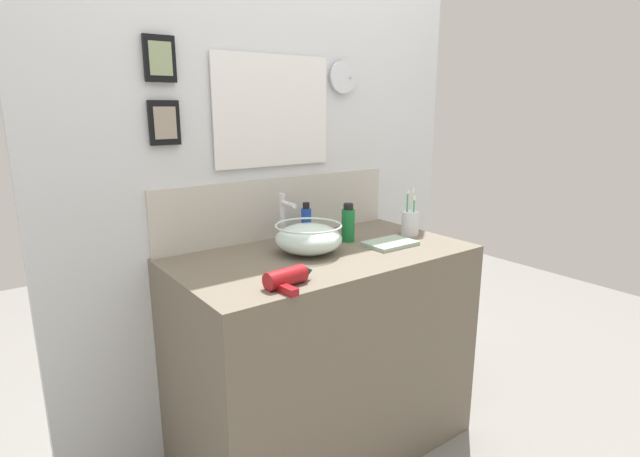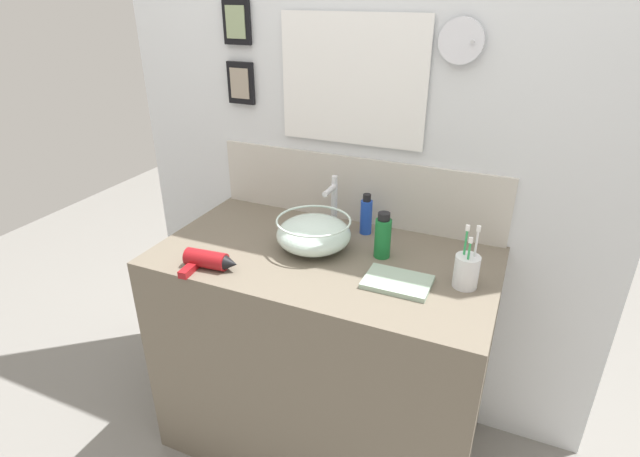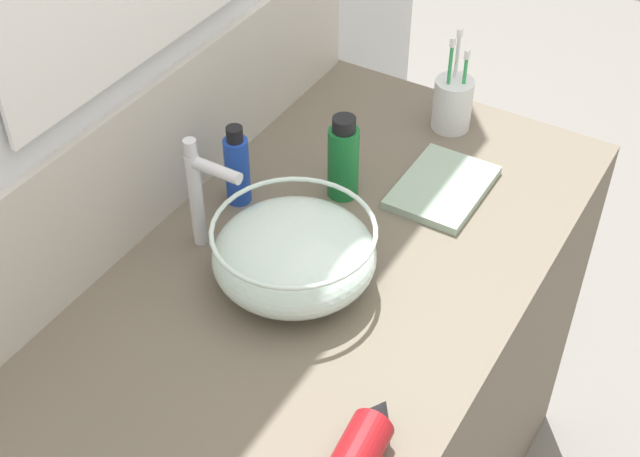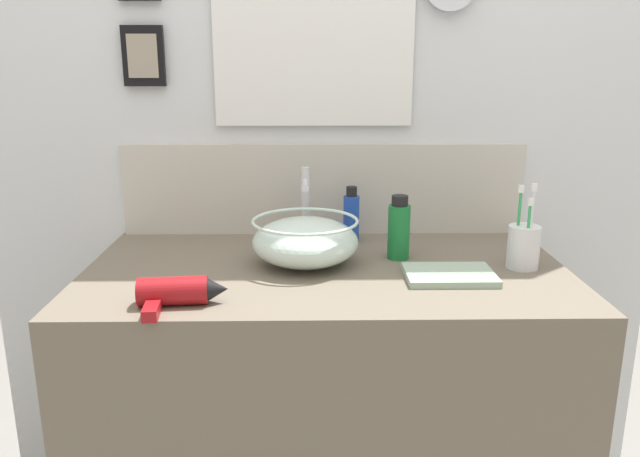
{
  "view_description": "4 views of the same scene",
  "coord_description": "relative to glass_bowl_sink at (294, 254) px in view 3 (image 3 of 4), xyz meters",
  "views": [
    {
      "loc": [
        -1.14,
        -1.52,
        1.43
      ],
      "look_at": [
        -0.02,
        0.0,
        0.97
      ],
      "focal_mm": 28.0,
      "sensor_mm": 36.0,
      "label": 1
    },
    {
      "loc": [
        0.6,
        -1.41,
        1.71
      ],
      "look_at": [
        -0.02,
        0.0,
        0.97
      ],
      "focal_mm": 28.0,
      "sensor_mm": 36.0,
      "label": 2
    },
    {
      "loc": [
        -0.92,
        -0.54,
        1.9
      ],
      "look_at": [
        -0.02,
        0.0,
        0.97
      ],
      "focal_mm": 50.0,
      "sensor_mm": 36.0,
      "label": 3
    },
    {
      "loc": [
        -0.04,
        -1.46,
        1.36
      ],
      "look_at": [
        -0.02,
        0.0,
        0.97
      ],
      "focal_mm": 35.0,
      "sensor_mm": 36.0,
      "label": 4
    }
  ],
  "objects": [
    {
      "name": "shampoo_bottle",
      "position": [
        0.13,
        0.2,
        0.01
      ],
      "size": [
        0.04,
        0.04,
        0.16
      ],
      "color": "blue",
      "rests_on": "vanity_counter"
    },
    {
      "name": "spray_bottle",
      "position": [
        0.24,
        0.05,
        0.02
      ],
      "size": [
        0.06,
        0.06,
        0.17
      ],
      "color": "#197233",
      "rests_on": "vanity_counter"
    },
    {
      "name": "faucet",
      "position": [
        0.0,
        0.18,
        0.06
      ],
      "size": [
        0.02,
        0.1,
        0.21
      ],
      "color": "silver",
      "rests_on": "vanity_counter"
    },
    {
      "name": "glass_bowl_sink",
      "position": [
        0.0,
        0.0,
        0.0
      ],
      "size": [
        0.26,
        0.26,
        0.12
      ],
      "color": "silver",
      "rests_on": "vanity_counter"
    },
    {
      "name": "back_panel",
      "position": [
        0.05,
        0.33,
        0.28
      ],
      "size": [
        1.98,
        0.1,
        2.42
      ],
      "color": "silver",
      "rests_on": "ground"
    },
    {
      "name": "hand_towel",
      "position": [
        0.34,
        -0.11,
        -0.05
      ],
      "size": [
        0.21,
        0.15,
        0.02
      ],
      "primitive_type": "cube",
      "color": "#99B29E",
      "rests_on": "vanity_counter"
    },
    {
      "name": "toothbrush_cup",
      "position": [
        0.53,
        -0.03,
        -0.01
      ],
      "size": [
        0.08,
        0.08,
        0.21
      ],
      "color": "silver",
      "rests_on": "vanity_counter"
    },
    {
      "name": "vanity_counter",
      "position": [
        0.05,
        -0.03,
        -0.5
      ],
      "size": [
        1.18,
        0.65,
        0.87
      ],
      "primitive_type": "cube",
      "color": "#6B6051",
      "rests_on": "ground"
    }
  ]
}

